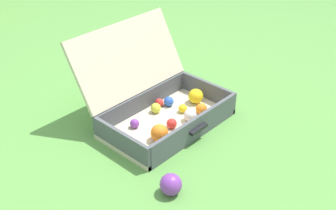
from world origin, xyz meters
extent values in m
plane|color=#569342|center=(0.00, 0.00, 0.00)|extent=(16.00, 16.00, 0.00)
cube|color=beige|center=(-0.05, 0.00, 0.01)|extent=(0.64, 0.36, 0.03)
cube|color=#4C5156|center=(-0.36, 0.00, 0.06)|extent=(0.02, 0.36, 0.12)
cube|color=#4C5156|center=(0.26, 0.00, 0.06)|extent=(0.02, 0.36, 0.12)
cube|color=#4C5156|center=(-0.05, -0.18, 0.06)|extent=(0.60, 0.02, 0.12)
cube|color=#4C5156|center=(-0.05, 0.17, 0.06)|extent=(0.60, 0.02, 0.12)
cube|color=beige|center=(-0.05, 0.27, 0.28)|extent=(0.64, 0.19, 0.33)
cube|color=black|center=(-0.05, -0.20, 0.07)|extent=(0.11, 0.02, 0.02)
sphere|color=red|center=(0.03, 0.13, 0.05)|extent=(0.04, 0.04, 0.04)
sphere|color=red|center=(-0.08, -0.05, 0.05)|extent=(0.05, 0.05, 0.05)
sphere|color=yellow|center=(0.18, 0.01, 0.06)|extent=(0.08, 0.08, 0.08)
sphere|color=orange|center=(0.12, -0.08, 0.05)|extent=(0.06, 0.06, 0.06)
sphere|color=blue|center=(0.06, 0.10, 0.05)|extent=(0.05, 0.05, 0.05)
sphere|color=white|center=(0.03, -0.08, 0.06)|extent=(0.06, 0.06, 0.06)
sphere|color=#CCDB38|center=(-0.03, 0.10, 0.05)|extent=(0.05, 0.05, 0.05)
sphere|color=purple|center=(-0.19, 0.08, 0.05)|extent=(0.05, 0.05, 0.05)
sphere|color=orange|center=(-0.19, -0.08, 0.07)|extent=(0.08, 0.08, 0.08)
sphere|color=yellow|center=(0.07, 0.00, 0.05)|extent=(0.04, 0.04, 0.04)
sphere|color=purple|center=(-0.39, -0.34, 0.05)|extent=(0.09, 0.09, 0.09)
camera|label=1|loc=(-1.34, -1.20, 1.21)|focal=46.06mm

